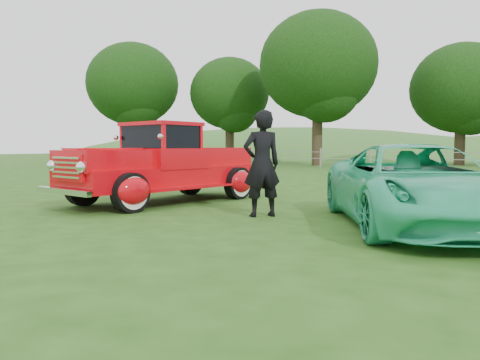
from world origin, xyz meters
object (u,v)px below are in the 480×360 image
at_px(tree_near_west, 318,65).
at_px(man, 262,164).
at_px(tree_far_west, 133,84).
at_px(red_pickup, 164,167).
at_px(teal_sedan, 415,186).
at_px(tree_mid_west, 230,94).
at_px(tree_near_east, 461,89).

relative_size(tree_near_west, man, 5.52).
xyz_separation_m(tree_far_west, red_pickup, (18.25, -23.74, -5.69)).
distance_m(tree_far_west, man, 33.05).
relative_size(red_pickup, teal_sedan, 1.14).
height_order(tree_far_west, tree_near_west, tree_near_west).
bearing_deg(tree_far_west, tree_mid_west, 14.04).
bearing_deg(red_pickup, tree_near_east, 92.83).
distance_m(tree_far_west, red_pickup, 30.49).
bearing_deg(tree_near_west, man, -78.09).
distance_m(tree_near_east, red_pickup, 27.94).
bearing_deg(tree_far_west, teal_sedan, -46.64).
relative_size(tree_near_west, tree_near_east, 1.25).
distance_m(tree_near_west, tree_near_east, 9.97).
height_order(teal_sedan, man, man).
bearing_deg(red_pickup, tree_far_west, 144.54).
bearing_deg(teal_sedan, tree_mid_west, 98.96).
relative_size(red_pickup, man, 2.80).
bearing_deg(tree_mid_west, tree_near_west, -20.56).
xyz_separation_m(tree_near_east, teal_sedan, (-1.39, -28.00, -4.60)).
bearing_deg(red_pickup, teal_sedan, 3.75).
bearing_deg(tree_near_east, tree_mid_west, -176.63).
distance_m(tree_mid_west, tree_near_west, 8.63).
relative_size(tree_far_west, teal_sedan, 2.14).
bearing_deg(red_pickup, tree_near_west, 112.65).
height_order(red_pickup, man, man).
bearing_deg(red_pickup, man, -5.27).
distance_m(tree_far_west, tree_mid_west, 8.30).
distance_m(tree_near_east, teal_sedan, 28.41).
bearing_deg(tree_mid_west, man, -64.13).
height_order(tree_near_west, man, tree_near_west).
bearing_deg(tree_near_west, red_pickup, -84.34).
xyz_separation_m(tree_mid_west, tree_near_west, (8.00, -3.00, 1.25)).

